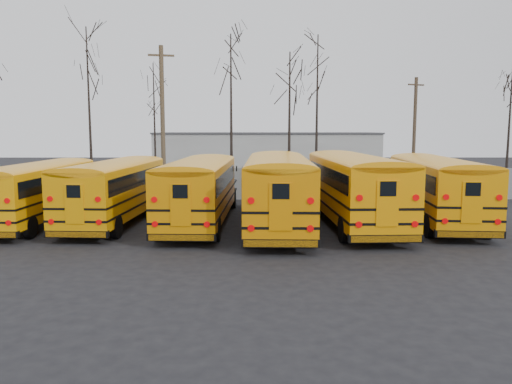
{
  "coord_description": "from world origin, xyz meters",
  "views": [
    {
      "loc": [
        0.77,
        -19.44,
        4.43
      ],
      "look_at": [
        0.84,
        3.05,
        1.6
      ],
      "focal_mm": 35.0,
      "sensor_mm": 36.0,
      "label": 1
    }
  ],
  "objects_px": {
    "bus_d": "(278,185)",
    "utility_pole_left": "(163,118)",
    "bus_c": "(200,185)",
    "utility_pole_right": "(414,132)",
    "bus_a": "(39,187)",
    "bus_f": "(435,184)",
    "bus_e": "(353,183)",
    "bus_b": "(116,186)"
  },
  "relations": [
    {
      "from": "bus_c",
      "to": "bus_f",
      "type": "relative_size",
      "value": 0.98
    },
    {
      "from": "bus_c",
      "to": "utility_pole_left",
      "type": "xyz_separation_m",
      "value": [
        -3.99,
        12.69,
        3.43
      ]
    },
    {
      "from": "bus_a",
      "to": "bus_f",
      "type": "height_order",
      "value": "bus_f"
    },
    {
      "from": "bus_a",
      "to": "bus_f",
      "type": "distance_m",
      "value": 18.79
    },
    {
      "from": "bus_a",
      "to": "bus_d",
      "type": "xyz_separation_m",
      "value": [
        11.21,
        -1.09,
        0.24
      ]
    },
    {
      "from": "bus_e",
      "to": "utility_pole_left",
      "type": "height_order",
      "value": "utility_pole_left"
    },
    {
      "from": "bus_e",
      "to": "utility_pole_right",
      "type": "relative_size",
      "value": 1.45
    },
    {
      "from": "bus_e",
      "to": "bus_f",
      "type": "distance_m",
      "value": 4.09
    },
    {
      "from": "bus_a",
      "to": "utility_pole_left",
      "type": "bearing_deg",
      "value": 74.82
    },
    {
      "from": "bus_b",
      "to": "utility_pole_left",
      "type": "height_order",
      "value": "utility_pole_left"
    },
    {
      "from": "bus_b",
      "to": "utility_pole_left",
      "type": "xyz_separation_m",
      "value": [
        0.04,
        12.22,
        3.49
      ]
    },
    {
      "from": "bus_a",
      "to": "bus_e",
      "type": "distance_m",
      "value": 14.75
    },
    {
      "from": "bus_d",
      "to": "bus_f",
      "type": "height_order",
      "value": "bus_d"
    },
    {
      "from": "bus_c",
      "to": "utility_pole_right",
      "type": "relative_size",
      "value": 1.36
    },
    {
      "from": "bus_f",
      "to": "bus_c",
      "type": "bearing_deg",
      "value": -172.62
    },
    {
      "from": "bus_e",
      "to": "utility_pole_right",
      "type": "distance_m",
      "value": 16.97
    },
    {
      "from": "bus_f",
      "to": "utility_pole_right",
      "type": "bearing_deg",
      "value": 81.05
    },
    {
      "from": "bus_c",
      "to": "bus_d",
      "type": "relative_size",
      "value": 0.94
    },
    {
      "from": "utility_pole_right",
      "to": "bus_b",
      "type": "bearing_deg",
      "value": -166.46
    },
    {
      "from": "utility_pole_right",
      "to": "utility_pole_left",
      "type": "bearing_deg",
      "value": 162.72
    },
    {
      "from": "bus_d",
      "to": "utility_pole_left",
      "type": "xyz_separation_m",
      "value": [
        -7.57,
        13.47,
        3.31
      ]
    },
    {
      "from": "bus_a",
      "to": "bus_e",
      "type": "height_order",
      "value": "bus_e"
    },
    {
      "from": "utility_pole_right",
      "to": "bus_c",
      "type": "bearing_deg",
      "value": -158.67
    },
    {
      "from": "bus_c",
      "to": "bus_f",
      "type": "height_order",
      "value": "bus_f"
    },
    {
      "from": "bus_e",
      "to": "bus_f",
      "type": "height_order",
      "value": "bus_e"
    },
    {
      "from": "bus_e",
      "to": "bus_f",
      "type": "bearing_deg",
      "value": 5.87
    },
    {
      "from": "bus_f",
      "to": "utility_pole_left",
      "type": "distance_m",
      "value": 19.72
    },
    {
      "from": "bus_c",
      "to": "utility_pole_right",
      "type": "height_order",
      "value": "utility_pole_right"
    },
    {
      "from": "bus_c",
      "to": "utility_pole_left",
      "type": "distance_m",
      "value": 13.73
    },
    {
      "from": "utility_pole_left",
      "to": "bus_b",
      "type": "bearing_deg",
      "value": -103.65
    },
    {
      "from": "bus_c",
      "to": "bus_d",
      "type": "xyz_separation_m",
      "value": [
        3.58,
        -0.78,
        0.12
      ]
    },
    {
      "from": "bus_d",
      "to": "bus_e",
      "type": "xyz_separation_m",
      "value": [
        3.53,
        0.73,
        -0.0
      ]
    },
    {
      "from": "utility_pole_left",
      "to": "utility_pole_right",
      "type": "distance_m",
      "value": 18.81
    },
    {
      "from": "bus_b",
      "to": "utility_pole_left",
      "type": "distance_m",
      "value": 12.71
    },
    {
      "from": "utility_pole_left",
      "to": "bus_c",
      "type": "bearing_deg",
      "value": -86.0
    },
    {
      "from": "bus_e",
      "to": "utility_pole_left",
      "type": "distance_m",
      "value": 17.21
    },
    {
      "from": "bus_f",
      "to": "utility_pole_right",
      "type": "height_order",
      "value": "utility_pole_right"
    },
    {
      "from": "bus_d",
      "to": "bus_a",
      "type": "bearing_deg",
      "value": 175.91
    },
    {
      "from": "bus_d",
      "to": "bus_f",
      "type": "relative_size",
      "value": 1.05
    },
    {
      "from": "bus_b",
      "to": "bus_d",
      "type": "relative_size",
      "value": 0.91
    },
    {
      "from": "bus_a",
      "to": "bus_d",
      "type": "relative_size",
      "value": 0.88
    },
    {
      "from": "bus_a",
      "to": "utility_pole_right",
      "type": "bearing_deg",
      "value": 34.54
    }
  ]
}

